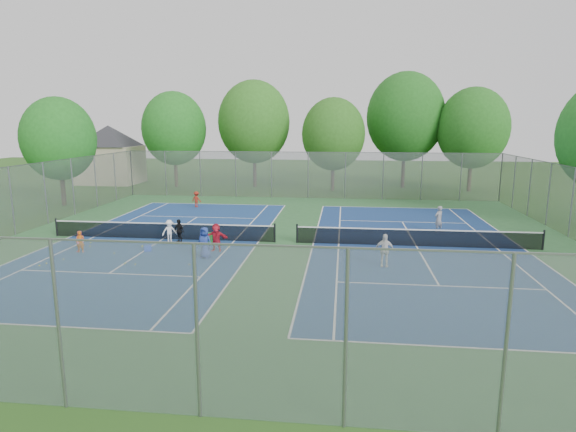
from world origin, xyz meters
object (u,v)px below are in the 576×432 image
(instructor, at_px, (439,219))
(ball_hopper, at_px, (209,238))
(net_right, at_px, (417,238))
(ball_crate, at_px, (148,248))
(net_left, at_px, (163,231))

(instructor, bearing_deg, ball_hopper, -17.30)
(net_right, height_order, ball_hopper, net_right)
(ball_crate, xyz_separation_m, ball_hopper, (2.66, 1.93, 0.14))
(ball_crate, relative_size, ball_hopper, 0.60)
(net_right, relative_size, instructor, 8.03)
(net_left, distance_m, net_right, 14.00)
(instructor, bearing_deg, ball_crate, -13.89)
(net_left, bearing_deg, ball_hopper, -12.65)
(net_right, xyz_separation_m, ball_crate, (-13.82, -2.57, -0.30))
(instructor, bearing_deg, net_right, 28.27)
(net_left, height_order, ball_crate, net_left)
(ball_crate, bearing_deg, instructor, 21.60)
(net_left, xyz_separation_m, net_right, (14.00, 0.00, 0.00))
(instructor, bearing_deg, net_left, -22.60)
(net_right, height_order, ball_crate, net_right)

